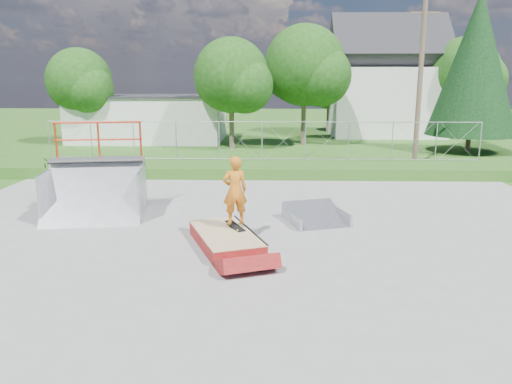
# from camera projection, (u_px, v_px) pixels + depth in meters

# --- Properties ---
(ground) EXTENTS (120.00, 120.00, 0.00)m
(ground) POSITION_uv_depth(u_px,v_px,m) (254.00, 242.00, 13.18)
(ground) COLOR #2B5A19
(ground) RESTS_ON ground
(concrete_pad) EXTENTS (20.00, 16.00, 0.04)m
(concrete_pad) POSITION_uv_depth(u_px,v_px,m) (254.00, 241.00, 13.17)
(concrete_pad) COLOR gray
(concrete_pad) RESTS_ON ground
(grass_berm) EXTENTS (24.00, 3.00, 0.50)m
(grass_berm) POSITION_uv_depth(u_px,v_px,m) (262.00, 169.00, 22.38)
(grass_berm) COLOR #2B5A19
(grass_berm) RESTS_ON ground
(grind_box) EXTENTS (2.21, 3.03, 0.41)m
(grind_box) POSITION_uv_depth(u_px,v_px,m) (226.00, 240.00, 12.70)
(grind_box) COLOR maroon
(grind_box) RESTS_ON concrete_pad
(quarter_pipe) EXTENTS (3.19, 2.82, 2.87)m
(quarter_pipe) POSITION_uv_depth(u_px,v_px,m) (93.00, 173.00, 15.09)
(quarter_pipe) COLOR #9D9FA5
(quarter_pipe) RESTS_ON concrete_pad
(flat_bank_ramp) EXTENTS (2.03, 2.10, 0.49)m
(flat_bank_ramp) POSITION_uv_depth(u_px,v_px,m) (316.00, 215.00, 14.81)
(flat_bank_ramp) COLOR #9D9FA5
(flat_bank_ramp) RESTS_ON concrete_pad
(skateboard) EXTENTS (0.62, 0.79, 0.13)m
(skateboard) POSITION_uv_depth(u_px,v_px,m) (235.00, 226.00, 12.99)
(skateboard) COLOR black
(skateboard) RESTS_ON grind_box
(skater) EXTENTS (0.74, 0.60, 1.78)m
(skater) POSITION_uv_depth(u_px,v_px,m) (235.00, 193.00, 12.79)
(skater) COLOR orange
(skater) RESTS_ON grind_box
(concrete_stairs) EXTENTS (1.50, 1.60, 0.80)m
(concrete_stairs) POSITION_uv_depth(u_px,v_px,m) (67.00, 168.00, 21.83)
(concrete_stairs) COLOR gray
(concrete_stairs) RESTS_ON ground
(chain_link_fence) EXTENTS (20.00, 0.06, 1.80)m
(chain_link_fence) POSITION_uv_depth(u_px,v_px,m) (262.00, 141.00, 23.10)
(chain_link_fence) COLOR #9C9EA4
(chain_link_fence) RESTS_ON grass_berm
(utility_building_flat) EXTENTS (10.00, 6.00, 3.00)m
(utility_building_flat) POSITION_uv_depth(u_px,v_px,m) (150.00, 119.00, 34.53)
(utility_building_flat) COLOR silver
(utility_building_flat) RESTS_ON ground
(gable_house) EXTENTS (8.40, 6.08, 8.94)m
(gable_house) POSITION_uv_depth(u_px,v_px,m) (386.00, 84.00, 37.40)
(gable_house) COLOR silver
(gable_house) RESTS_ON ground
(utility_pole) EXTENTS (0.24, 0.24, 8.00)m
(utility_pole) POSITION_uv_depth(u_px,v_px,m) (420.00, 83.00, 23.76)
(utility_pole) COLOR brown
(utility_pole) RESTS_ON ground
(tree_left_near) EXTENTS (4.76, 4.48, 6.65)m
(tree_left_near) POSITION_uv_depth(u_px,v_px,m) (235.00, 78.00, 29.67)
(tree_left_near) COLOR brown
(tree_left_near) RESTS_ON ground
(tree_center) EXTENTS (5.44, 5.12, 7.60)m
(tree_center) POSITION_uv_depth(u_px,v_px,m) (309.00, 68.00, 31.33)
(tree_center) COLOR brown
(tree_center) RESTS_ON ground
(tree_left_far) EXTENTS (4.42, 4.16, 6.18)m
(tree_left_far) POSITION_uv_depth(u_px,v_px,m) (82.00, 83.00, 32.00)
(tree_left_far) COLOR brown
(tree_left_far) RESTS_ON ground
(tree_right_far) EXTENTS (5.10, 4.80, 7.12)m
(tree_right_far) POSITION_uv_depth(u_px,v_px,m) (469.00, 74.00, 34.96)
(tree_right_far) COLOR brown
(tree_right_far) RESTS_ON ground
(tree_back_mid) EXTENTS (4.08, 3.84, 5.70)m
(tree_back_mid) POSITION_uv_depth(u_px,v_px,m) (332.00, 86.00, 39.37)
(tree_back_mid) COLOR brown
(tree_back_mid) RESTS_ON ground
(conifer_tree) EXTENTS (5.04, 5.04, 9.10)m
(conifer_tree) POSITION_uv_depth(u_px,v_px,m) (476.00, 64.00, 28.26)
(conifer_tree) COLOR brown
(conifer_tree) RESTS_ON ground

